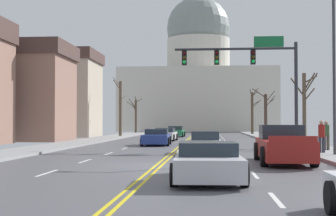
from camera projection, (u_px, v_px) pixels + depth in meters
name	position (u px, v px, depth m)	size (l,w,h in m)	color
ground	(159.00, 165.00, 19.83)	(20.00, 180.00, 0.20)	#515156
signal_gantry	(252.00, 67.00, 31.88)	(7.91, 0.41, 7.14)	#28282D
street_lamp_right	(328.00, 57.00, 24.48)	(2.18, 0.24, 8.17)	#333338
capitol_building	(198.00, 82.00, 96.46)	(28.79, 20.26, 28.64)	beige
sedan_near_00	(205.00, 143.00, 28.06)	(2.00, 4.70, 1.22)	silver
pickup_truck_near_01	(283.00, 146.00, 20.94)	(2.28, 5.77, 1.62)	maroon
sedan_near_02	(207.00, 162.00, 14.70)	(2.23, 4.73, 1.15)	silver
sedan_oncoming_00	(156.00, 138.00, 36.93)	(2.19, 4.73, 1.21)	navy
sedan_oncoming_01	(165.00, 135.00, 45.67)	(2.18, 4.68, 1.18)	silver
sedan_oncoming_02	(176.00, 132.00, 57.54)	(2.11, 4.39, 1.26)	#1E7247
flank_building_01	(47.00, 94.00, 58.34)	(12.15, 7.93, 10.05)	#B2A38E
bare_tree_00	(305.00, 105.00, 34.70)	(1.95, 0.97, 5.05)	brown
bare_tree_01	(120.00, 108.00, 56.69)	(1.35, 2.40, 6.73)	brown
bare_tree_02	(252.00, 111.00, 66.39)	(1.56, 2.44, 6.22)	#4C3D2D
bare_tree_03	(136.00, 114.00, 74.22)	(2.38, 2.58, 5.39)	#4C3D2D
bare_tree_04	(266.00, 113.00, 56.39)	(2.71, 1.84, 5.47)	#423328
pedestrian_00	(326.00, 134.00, 28.12)	(0.35, 0.34, 1.66)	#4C4238
pedestrian_01	(322.00, 135.00, 25.79)	(0.35, 0.34, 1.69)	#33333D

